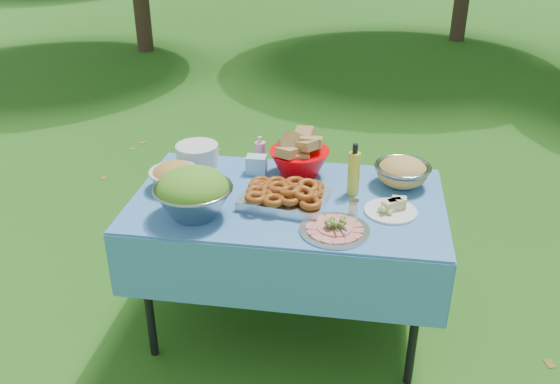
# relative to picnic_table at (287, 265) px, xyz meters

# --- Properties ---
(ground) EXTENTS (80.00, 80.00, 0.00)m
(ground) POSITION_rel_picnic_table_xyz_m (0.00, 0.00, -0.38)
(ground) COLOR #143A0A
(ground) RESTS_ON ground
(picnic_table) EXTENTS (1.46, 0.86, 0.76)m
(picnic_table) POSITION_rel_picnic_table_xyz_m (0.00, 0.00, 0.00)
(picnic_table) COLOR #71B3D9
(picnic_table) RESTS_ON ground
(salad_bowl) EXTENTS (0.45, 0.45, 0.23)m
(salad_bowl) POSITION_rel_picnic_table_xyz_m (-0.39, -0.23, 0.49)
(salad_bowl) COLOR #93989C
(salad_bowl) RESTS_ON picnic_table
(pasta_bowl_white) EXTENTS (0.25, 0.25, 0.13)m
(pasta_bowl_white) POSITION_rel_picnic_table_xyz_m (-0.56, 0.03, 0.45)
(pasta_bowl_white) COLOR silver
(pasta_bowl_white) RESTS_ON picnic_table
(plate_stack) EXTENTS (0.23, 0.23, 0.11)m
(plate_stack) POSITION_rel_picnic_table_xyz_m (-0.53, 0.31, 0.44)
(plate_stack) COLOR silver
(plate_stack) RESTS_ON picnic_table
(wipes_box) EXTENTS (0.10, 0.08, 0.09)m
(wipes_box) POSITION_rel_picnic_table_xyz_m (-0.20, 0.25, 0.43)
(wipes_box) COLOR #95D1EC
(wipes_box) RESTS_ON picnic_table
(sanitizer_bottle) EXTENTS (0.07, 0.07, 0.16)m
(sanitizer_bottle) POSITION_rel_picnic_table_xyz_m (-0.19, 0.34, 0.46)
(sanitizer_bottle) COLOR pink
(sanitizer_bottle) RESTS_ON picnic_table
(bread_bowl) EXTENTS (0.33, 0.33, 0.20)m
(bread_bowl) POSITION_rel_picnic_table_xyz_m (0.02, 0.27, 0.48)
(bread_bowl) COLOR #E90004
(bread_bowl) RESTS_ON picnic_table
(pasta_bowl_steel) EXTENTS (0.35, 0.35, 0.14)m
(pasta_bowl_steel) POSITION_rel_picnic_table_xyz_m (0.53, 0.23, 0.45)
(pasta_bowl_steel) COLOR #93989C
(pasta_bowl_steel) RESTS_ON picnic_table
(fried_tray) EXTENTS (0.42, 0.33, 0.09)m
(fried_tray) POSITION_rel_picnic_table_xyz_m (-0.01, -0.06, 0.43)
(fried_tray) COLOR silver
(fried_tray) RESTS_ON picnic_table
(charcuterie_platter) EXTENTS (0.40, 0.40, 0.07)m
(charcuterie_platter) POSITION_rel_picnic_table_xyz_m (0.24, -0.27, 0.42)
(charcuterie_platter) COLOR silver
(charcuterie_platter) RESTS_ON picnic_table
(oil_bottle) EXTENTS (0.06, 0.06, 0.26)m
(oil_bottle) POSITION_rel_picnic_table_xyz_m (0.30, 0.09, 0.51)
(oil_bottle) COLOR gold
(oil_bottle) RESTS_ON picnic_table
(cheese_plate) EXTENTS (0.28, 0.28, 0.07)m
(cheese_plate) POSITION_rel_picnic_table_xyz_m (0.48, -0.06, 0.41)
(cheese_plate) COLOR silver
(cheese_plate) RESTS_ON picnic_table
(shaker) EXTENTS (0.05, 0.05, 0.07)m
(shaker) POSITION_rel_picnic_table_xyz_m (0.31, -0.11, 0.42)
(shaker) COLOR white
(shaker) RESTS_ON picnic_table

